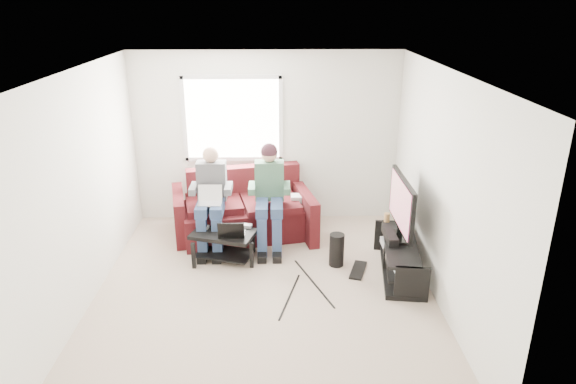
{
  "coord_description": "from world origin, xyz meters",
  "views": [
    {
      "loc": [
        0.17,
        -5.3,
        3.31
      ],
      "look_at": [
        0.29,
        0.6,
        1.05
      ],
      "focal_mm": 32.0,
      "sensor_mm": 36.0,
      "label": 1
    }
  ],
  "objects": [
    {
      "name": "console_white",
      "position": [
        1.7,
        0.02,
        0.27
      ],
      "size": [
        0.3,
        0.22,
        0.06
      ],
      "primitive_type": "cube",
      "color": "silver",
      "rests_on": "tv_stand"
    },
    {
      "name": "end_table",
      "position": [
        0.47,
        1.6,
        0.28
      ],
      "size": [
        0.35,
        0.35,
        0.62
      ],
      "color": "black",
      "rests_on": "floor"
    },
    {
      "name": "wall_front",
      "position": [
        0.0,
        -2.25,
        1.3
      ],
      "size": [
        4.5,
        0.0,
        4.5
      ],
      "primitive_type": "plane",
      "rotation": [
        -1.57,
        0.0,
        0.0
      ],
      "color": "silver",
      "rests_on": "floor"
    },
    {
      "name": "controller_c",
      "position": [
        -0.25,
        0.98,
        0.43
      ],
      "size": [
        0.16,
        0.12,
        0.04
      ],
      "primitive_type": "cube",
      "rotation": [
        0.0,
        0.0,
        -0.2
      ],
      "color": "gray",
      "rests_on": "coffee_table"
    },
    {
      "name": "drink_cup",
      "position": [
        1.65,
        1.05,
        0.5
      ],
      "size": [
        0.08,
        0.08,
        0.12
      ],
      "primitive_type": "cylinder",
      "color": "#AA7D49",
      "rests_on": "tv_stand"
    },
    {
      "name": "sofa",
      "position": [
        -0.35,
        1.63,
        0.34
      ],
      "size": [
        2.2,
        1.29,
        0.94
      ],
      "color": "#4F1316",
      "rests_on": "floor"
    },
    {
      "name": "person_right",
      "position": [
        0.05,
        1.28,
        0.84
      ],
      "size": [
        0.4,
        0.71,
        1.44
      ],
      "color": "navy",
      "rests_on": "sofa"
    },
    {
      "name": "laptop_silver",
      "position": [
        -0.75,
        1.1,
        0.77
      ],
      "size": [
        0.37,
        0.31,
        0.24
      ],
      "primitive_type": null,
      "rotation": [
        0.0,
        0.0,
        0.31
      ],
      "color": "silver",
      "rests_on": "person_left"
    },
    {
      "name": "controller_b",
      "position": [
        -0.65,
        1.01,
        0.43
      ],
      "size": [
        0.16,
        0.12,
        0.04
      ],
      "primitive_type": "cube",
      "rotation": [
        0.0,
        0.0,
        -0.23
      ],
      "color": "black",
      "rests_on": "coffee_table"
    },
    {
      "name": "ceiling",
      "position": [
        0.0,
        0.0,
        2.6
      ],
      "size": [
        4.5,
        4.5,
        0.0
      ],
      "primitive_type": "plane",
      "rotation": [
        3.14,
        0.0,
        0.0
      ],
      "color": "white",
      "rests_on": "wall_back"
    },
    {
      "name": "coffee_table",
      "position": [
        -0.55,
        0.83,
        0.3
      ],
      "size": [
        0.92,
        0.71,
        0.41
      ],
      "color": "black",
      "rests_on": "floor"
    },
    {
      "name": "wall_left",
      "position": [
        -2.0,
        0.0,
        1.3
      ],
      "size": [
        0.0,
        4.5,
        4.5
      ],
      "primitive_type": "plane",
      "rotation": [
        1.57,
        0.0,
        1.57
      ],
      "color": "silver",
      "rests_on": "floor"
    },
    {
      "name": "keyboard_floor",
      "position": [
        1.19,
        0.48,
        0.01
      ],
      "size": [
        0.3,
        0.5,
        0.03
      ],
      "primitive_type": "cube",
      "rotation": [
        0.0,
        0.0,
        -0.31
      ],
      "color": "black",
      "rests_on": "floor"
    },
    {
      "name": "console_grey",
      "position": [
        1.7,
        0.72,
        0.28
      ],
      "size": [
        0.34,
        0.26,
        0.08
      ],
      "primitive_type": "cube",
      "color": "gray",
      "rests_on": "tv_stand"
    },
    {
      "name": "wall_right",
      "position": [
        2.0,
        0.0,
        1.3
      ],
      "size": [
        0.0,
        4.5,
        4.5
      ],
      "primitive_type": "plane",
      "rotation": [
        1.57,
        0.0,
        -1.57
      ],
      "color": "silver",
      "rests_on": "floor"
    },
    {
      "name": "window",
      "position": [
        -0.5,
        2.23,
        1.6
      ],
      "size": [
        1.48,
        0.04,
        1.28
      ],
      "color": "white",
      "rests_on": "wall_back"
    },
    {
      "name": "subwoofer",
      "position": [
        0.93,
        0.65,
        0.22
      ],
      "size": [
        0.19,
        0.19,
        0.44
      ],
      "primitive_type": "cylinder",
      "color": "black",
      "rests_on": "floor"
    },
    {
      "name": "controller_a",
      "position": [
        -0.83,
        0.95,
        0.43
      ],
      "size": [
        0.16,
        0.12,
        0.04
      ],
      "primitive_type": "cube",
      "rotation": [
        0.0,
        0.0,
        -0.24
      ],
      "color": "silver",
      "rests_on": "coffee_table"
    },
    {
      "name": "floor",
      "position": [
        0.0,
        0.0,
        0.0
      ],
      "size": [
        4.5,
        4.5,
        0.0
      ],
      "primitive_type": "plane",
      "color": "#BEA794",
      "rests_on": "ground"
    },
    {
      "name": "tv",
      "position": [
        1.7,
        0.52,
        0.9
      ],
      "size": [
        0.12,
        1.1,
        0.81
      ],
      "color": "black",
      "rests_on": "tv_stand"
    },
    {
      "name": "console_black",
      "position": [
        1.7,
        0.37,
        0.27
      ],
      "size": [
        0.38,
        0.3,
        0.07
      ],
      "primitive_type": "cube",
      "color": "black",
      "rests_on": "tv_stand"
    },
    {
      "name": "soundbar",
      "position": [
        1.58,
        0.52,
        0.49
      ],
      "size": [
        0.12,
        0.5,
        0.1
      ],
      "primitive_type": "cube",
      "color": "black",
      "rests_on": "tv_stand"
    },
    {
      "name": "tv_stand",
      "position": [
        1.7,
        0.42,
        0.2
      ],
      "size": [
        0.58,
        1.38,
        0.44
      ],
      "color": "black",
      "rests_on": "floor"
    },
    {
      "name": "wall_back",
      "position": [
        0.0,
        2.25,
        1.3
      ],
      "size": [
        4.5,
        0.0,
        4.5
      ],
      "primitive_type": "plane",
      "rotation": [
        1.57,
        0.0,
        0.0
      ],
      "color": "silver",
      "rests_on": "floor"
    },
    {
      "name": "person_left",
      "position": [
        -0.75,
        1.26,
        0.77
      ],
      "size": [
        0.4,
        0.71,
        1.4
      ],
      "color": "navy",
      "rests_on": "sofa"
    },
    {
      "name": "laptop_black",
      "position": [
        -0.43,
        0.75,
        0.53
      ],
      "size": [
        0.38,
        0.29,
        0.24
      ],
      "primitive_type": null,
      "rotation": [
        0.0,
        0.0,
        -0.17
      ],
      "color": "black",
      "rests_on": "coffee_table"
    }
  ]
}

